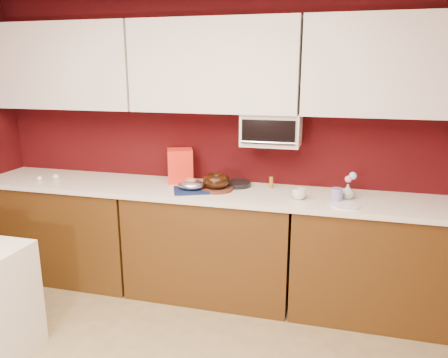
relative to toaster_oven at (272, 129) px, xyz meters
name	(u,v)px	position (x,y,z in m)	size (l,w,h in m)	color
wall_back	(221,140)	(-0.45, 0.15, -0.12)	(4.00, 0.02, 2.50)	#3C080A
base_cabinet_left	(69,230)	(-1.78, -0.17, -0.95)	(1.31, 0.58, 0.86)	#4C2E0F
base_cabinet_center	(211,245)	(-0.45, -0.17, -0.95)	(1.31, 0.58, 0.86)	#4C2E0F
base_cabinet_right	(382,263)	(0.88, -0.17, -0.95)	(1.31, 0.58, 0.86)	#4C2E0F
countertop	(211,192)	(-0.45, -0.17, -0.49)	(4.00, 0.62, 0.04)	white
upper_cabinet_left	(64,66)	(-1.78, -0.02, 0.48)	(1.31, 0.33, 0.70)	white
upper_cabinet_center	(215,66)	(-0.45, -0.02, 0.48)	(1.31, 0.33, 0.70)	white
upper_cabinet_right	(399,66)	(0.88, -0.02, 0.48)	(1.31, 0.33, 0.70)	white
toaster_oven	(272,129)	(0.00, 0.00, 0.00)	(0.45, 0.30, 0.25)	white
toaster_oven_door	(268,132)	(0.00, -0.16, 0.00)	(0.40, 0.02, 0.18)	black
toaster_oven_handle	(268,142)	(0.00, -0.18, -0.07)	(0.02, 0.02, 0.42)	silver
cake_base	(216,189)	(-0.40, -0.17, -0.46)	(0.26, 0.26, 0.02)	#5A291B
bundt_cake	(216,180)	(-0.40, -0.17, -0.39)	(0.21, 0.21, 0.09)	black
navy_towel	(191,190)	(-0.58, -0.26, -0.46)	(0.27, 0.23, 0.02)	#121E45
foil_ham_nest	(191,185)	(-0.58, -0.26, -0.42)	(0.21, 0.18, 0.08)	white
roasted_ham	(191,181)	(-0.58, -0.26, -0.40)	(0.10, 0.08, 0.06)	#B76254
pandoro_box	(180,166)	(-0.76, 0.00, -0.33)	(0.21, 0.19, 0.28)	red
dark_pan	(237,184)	(-0.27, -0.01, -0.46)	(0.22, 0.22, 0.04)	black
coffee_mug	(299,193)	(0.25, -0.25, -0.43)	(0.09, 0.09, 0.10)	silver
blue_jar	(337,195)	(0.52, -0.24, -0.43)	(0.08, 0.08, 0.10)	navy
flower_vase	(348,190)	(0.60, -0.14, -0.41)	(0.08, 0.08, 0.12)	#ADB9C4
flower_pink	(348,179)	(0.60, -0.14, -0.33)	(0.05, 0.05, 0.05)	pink
flower_blue	(353,176)	(0.63, -0.12, -0.30)	(0.06, 0.06, 0.06)	#99D2F5
china_plate	(345,206)	(0.58, -0.34, -0.47)	(0.20, 0.20, 0.01)	white
amber_bottle	(271,183)	(0.01, 0.00, -0.43)	(0.03, 0.03, 0.09)	#90631A
egg_left	(40,178)	(-1.95, -0.27, -0.46)	(0.05, 0.04, 0.04)	white
egg_right	(56,177)	(-1.84, -0.19, -0.45)	(0.06, 0.05, 0.05)	white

